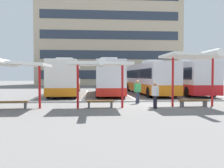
{
  "coord_description": "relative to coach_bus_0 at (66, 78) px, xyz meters",
  "views": [
    {
      "loc": [
        -3.5,
        -15.68,
        1.95
      ],
      "look_at": [
        -1.96,
        3.47,
        1.28
      ],
      "focal_mm": 37.19,
      "sensor_mm": 36.0,
      "label": 1
    }
  ],
  "objects": [
    {
      "name": "bench_1",
      "position": [
        3.29,
        -10.9,
        -1.4
      ],
      "size": [
        1.7,
        0.45,
        0.45
      ],
      "color": "brown",
      "rests_on": "ground"
    },
    {
      "name": "platform_kerb",
      "position": [
        6.38,
        -7.96,
        -1.68
      ],
      "size": [
        44.0,
        0.24,
        0.12
      ],
      "primitive_type": "cube",
      "color": "#ADADA8",
      "rests_on": "ground"
    },
    {
      "name": "coach_bus_2",
      "position": [
        8.81,
        -0.13,
        -0.12
      ],
      "size": [
        3.15,
        12.6,
        3.54
      ],
      "color": "silver",
      "rests_on": "ground"
    },
    {
      "name": "lane_stripe_2",
      "position": [
        6.38,
        -0.85,
        -1.73
      ],
      "size": [
        0.16,
        14.0,
        0.01
      ],
      "primitive_type": "cube",
      "color": "white",
      "rests_on": "ground"
    },
    {
      "name": "waiting_shelter_2",
      "position": [
        9.24,
        -11.01,
        1.38
      ],
      "size": [
        3.64,
        4.83,
        3.36
      ],
      "color": "red",
      "rests_on": "ground"
    },
    {
      "name": "coach_bus_1",
      "position": [
        4.43,
        -0.77,
        0.0
      ],
      "size": [
        2.73,
        11.29,
        3.72
      ],
      "color": "silver",
      "rests_on": "ground"
    },
    {
      "name": "lane_stripe_3",
      "position": [
        10.67,
        -0.85,
        -1.73
      ],
      "size": [
        0.16,
        14.0,
        0.01
      ],
      "primitive_type": "cube",
      "color": "white",
      "rests_on": "ground"
    },
    {
      "name": "coach_bus_0",
      "position": [
        0.0,
        0.0,
        0.0
      ],
      "size": [
        3.06,
        12.46,
        3.71
      ],
      "color": "silver",
      "rests_on": "ground"
    },
    {
      "name": "waiting_shelter_0",
      "position": [
        -2.0,
        -11.22,
        0.92
      ],
      "size": [
        4.34,
        4.78,
        2.92
      ],
      "color": "red",
      "rests_on": "ground"
    },
    {
      "name": "lane_stripe_4",
      "position": [
        14.96,
        -0.85,
        -1.73
      ],
      "size": [
        0.16,
        14.0,
        0.01
      ],
      "primitive_type": "cube",
      "color": "white",
      "rests_on": "ground"
    },
    {
      "name": "waiting_passenger_1",
      "position": [
        6.56,
        -11.54,
        -0.86
      ],
      "size": [
        0.35,
        0.49,
        1.55
      ],
      "color": "black",
      "rests_on": "ground"
    },
    {
      "name": "lane_stripe_0",
      "position": [
        -2.19,
        -0.85,
        -1.73
      ],
      "size": [
        0.16,
        14.0,
        0.01
      ],
      "primitive_type": "cube",
      "color": "white",
      "rests_on": "ground"
    },
    {
      "name": "waiting_shelter_1",
      "position": [
        3.29,
        -11.31,
        0.87
      ],
      "size": [
        3.71,
        4.42,
        2.83
      ],
      "color": "red",
      "rests_on": "ground"
    },
    {
      "name": "bench_0",
      "position": [
        -2.0,
        -10.92,
        -1.4
      ],
      "size": [
        1.94,
        0.61,
        0.45
      ],
      "color": "brown",
      "rests_on": "ground"
    },
    {
      "name": "coach_bus_3",
      "position": [
        12.74,
        -0.81,
        -0.07
      ],
      "size": [
        2.88,
        11.07,
        3.63
      ],
      "color": "silver",
      "rests_on": "ground"
    },
    {
      "name": "waiting_passenger_0",
      "position": [
        6.0,
        -8.91,
        -0.79
      ],
      "size": [
        0.52,
        0.41,
        1.64
      ],
      "color": "#33384C",
      "rests_on": "ground"
    },
    {
      "name": "bench_2",
      "position": [
        9.24,
        -10.87,
        -1.4
      ],
      "size": [
        1.92,
        0.58,
        0.45
      ],
      "color": "brown",
      "rests_on": "ground"
    },
    {
      "name": "terminal_building",
      "position": [
        6.41,
        28.61,
        8.43
      ],
      "size": [
        30.8,
        12.51,
        23.05
      ],
      "color": "#C6B293",
      "rests_on": "ground"
    },
    {
      "name": "ground_plane",
      "position": [
        6.38,
        -9.43,
        -1.74
      ],
      "size": [
        160.0,
        160.0,
        0.0
      ],
      "primitive_type": "plane",
      "color": "slate"
    },
    {
      "name": "lane_stripe_1",
      "position": [
        2.09,
        -0.85,
        -1.73
      ],
      "size": [
        0.16,
        14.0,
        0.01
      ],
      "primitive_type": "cube",
      "color": "white",
      "rests_on": "ground"
    }
  ]
}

